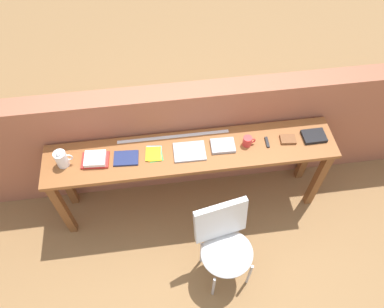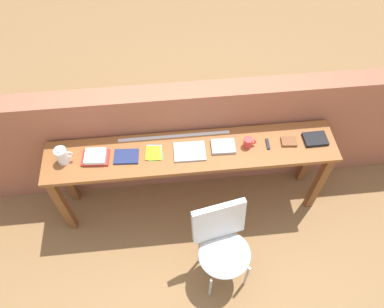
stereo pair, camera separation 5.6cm
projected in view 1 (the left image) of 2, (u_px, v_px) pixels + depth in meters
The scene contains 15 objects.
ground_plane at pixel (195, 227), 3.71m from camera, with size 40.00×40.00×0.00m, color olive.
brick_wall_back at pixel (187, 138), 3.57m from camera, with size 6.00×0.20×1.26m, color #9E5B42.
sideboard at pixel (191, 160), 3.29m from camera, with size 2.50×0.44×0.88m.
chair_white_moulded at pixel (225, 242), 3.07m from camera, with size 0.52×0.53×0.89m.
pitcher_white at pixel (62, 159), 3.03m from camera, with size 0.14×0.10×0.18m.
book_stack_leftmost at pixel (95, 159), 3.09m from camera, with size 0.24×0.18×0.05m.
magazine_cycling at pixel (126, 158), 3.12m from camera, with size 0.20×0.15×0.02m, color navy.
pamphlet_pile_colourful at pixel (154, 154), 3.15m from camera, with size 0.15×0.17×0.01m.
book_open_centre at pixel (190, 152), 3.16m from camera, with size 0.27×0.20×0.02m, color #9E9EA3.
book_grey_hardcover at pixel (223, 146), 3.19m from camera, with size 0.20×0.15×0.03m, color #9E9EA3.
mug at pixel (248, 141), 3.18m from camera, with size 0.11×0.08×0.09m.
multitool_folded at pixel (267, 142), 3.22m from camera, with size 0.02×0.11×0.02m, color black.
leather_journal_brown at pixel (288, 139), 3.23m from camera, with size 0.13×0.10×0.02m, color brown.
book_repair_rightmost at pixel (314, 136), 3.25m from camera, with size 0.20×0.15×0.03m, color black.
ruler_metal_back_edge at pixel (173, 137), 3.26m from camera, with size 0.98×0.03×0.00m, color silver.
Camera 1 is at (-0.24, -1.56, 3.44)m, focal length 35.00 mm.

